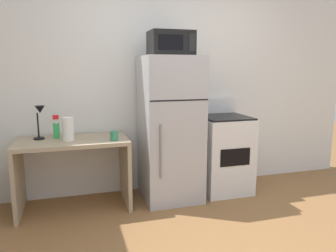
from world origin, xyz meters
TOP-DOWN VIEW (x-y plane):
  - wall_back_white at (0.00, 1.70)m, footprint 5.00×0.10m
  - desk at (-1.18, 1.32)m, footprint 1.14×0.62m
  - desk_lamp at (-1.49, 1.41)m, footprint 0.14×0.12m
  - spray_bottle at (-1.33, 1.42)m, footprint 0.06×0.06m
  - coffee_mug at (-0.76, 1.15)m, footprint 0.08×0.08m
  - paper_towel_roll at (-1.21, 1.28)m, footprint 0.11×0.11m
  - refrigerator at (-0.11, 1.30)m, footprint 0.63×0.68m
  - microwave at (-0.11, 1.28)m, footprint 0.46×0.35m
  - oven_range at (0.57, 1.33)m, footprint 0.57×0.61m

SIDE VIEW (x-z plane):
  - oven_range at x=0.57m, z-range -0.08..1.02m
  - desk at x=-1.18m, z-range 0.15..0.90m
  - coffee_mug at x=-0.76m, z-range 0.75..0.84m
  - refrigerator at x=-0.11m, z-range 0.00..1.61m
  - spray_bottle at x=-1.33m, z-range 0.72..0.97m
  - paper_towel_roll at x=-1.21m, z-range 0.75..0.99m
  - desk_lamp at x=-1.49m, z-range 0.81..1.17m
  - wall_back_white at x=0.00m, z-range 0.00..2.60m
  - microwave at x=-0.11m, z-range 1.61..1.87m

